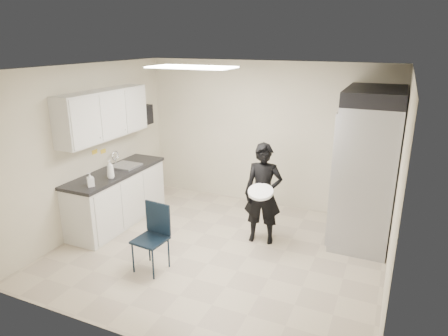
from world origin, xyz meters
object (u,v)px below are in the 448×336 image
at_px(lower_counter, 118,198).
at_px(folding_chair, 150,240).
at_px(commercial_fridge, 367,173).
at_px(man_tuxedo, 263,194).

relative_size(lower_counter, folding_chair, 2.16).
bearing_deg(commercial_fridge, man_tuxedo, -152.14).
bearing_deg(man_tuxedo, commercial_fridge, 18.25).
bearing_deg(man_tuxedo, lower_counter, 178.69).
distance_m(lower_counter, folding_chair, 1.67).
bearing_deg(folding_chair, man_tuxedo, 56.94).
height_order(commercial_fridge, folding_chair, commercial_fridge).
height_order(commercial_fridge, man_tuxedo, commercial_fridge).
bearing_deg(folding_chair, commercial_fridge, 45.81).
xyz_separation_m(lower_counter, commercial_fridge, (3.78, 1.07, 0.62)).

